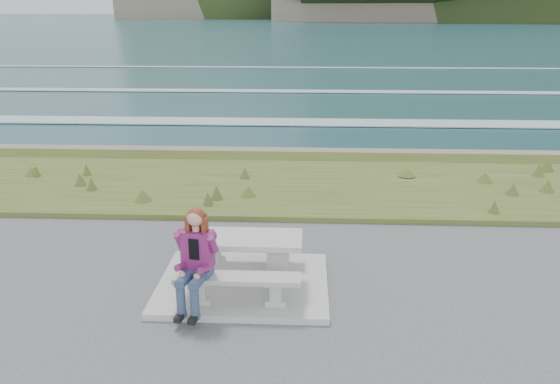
{
  "coord_description": "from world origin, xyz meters",
  "views": [
    {
      "loc": [
        0.94,
        -7.55,
        4.1
      ],
      "look_at": [
        0.51,
        1.2,
        1.17
      ],
      "focal_mm": 35.0,
      "sensor_mm": 36.0,
      "label": 1
    }
  ],
  "objects": [
    {
      "name": "bench_landward",
      "position": [
        0.0,
        -0.7,
        0.45
      ],
      "size": [
        1.8,
        0.35,
        0.45
      ],
      "color": "#A1A19C",
      "rests_on": "concrete_slab"
    },
    {
      "name": "concrete_slab",
      "position": [
        0.0,
        0.0,
        0.05
      ],
      "size": [
        2.6,
        2.1,
        0.1
      ],
      "primitive_type": "cube",
      "color": "#A1A19C",
      "rests_on": "ground"
    },
    {
      "name": "shore_drop",
      "position": [
        0.0,
        7.9,
        0.0
      ],
      "size": [
        160.0,
        0.8,
        2.2
      ],
      "primitive_type": "cube",
      "color": "#6E6453",
      "rests_on": "ground"
    },
    {
      "name": "bench_seaward",
      "position": [
        0.0,
        0.7,
        0.45
      ],
      "size": [
        1.8,
        0.35,
        0.45
      ],
      "color": "#A1A19C",
      "rests_on": "concrete_slab"
    },
    {
      "name": "picnic_table",
      "position": [
        0.0,
        0.0,
        0.68
      ],
      "size": [
        1.8,
        0.75,
        0.75
      ],
      "color": "#A1A19C",
      "rests_on": "concrete_slab"
    },
    {
      "name": "grass_verge",
      "position": [
        0.0,
        5.0,
        0.0
      ],
      "size": [
        160.0,
        4.5,
        0.22
      ],
      "primitive_type": "cube",
      "color": "#2E491B",
      "rests_on": "ground"
    },
    {
      "name": "ocean",
      "position": [
        0.0,
        25.09,
        -1.74
      ],
      "size": [
        1600.0,
        1600.0,
        0.09
      ],
      "color": "#1B454E",
      "rests_on": "ground"
    },
    {
      "name": "seated_woman",
      "position": [
        -0.58,
        -0.84,
        0.63
      ],
      "size": [
        0.53,
        0.79,
        1.45
      ],
      "rotation": [
        0.0,
        0.0,
        -0.2
      ],
      "color": "navy",
      "rests_on": "concrete_slab"
    }
  ]
}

